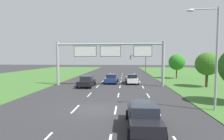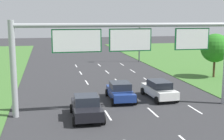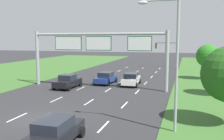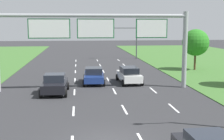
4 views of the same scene
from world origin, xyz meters
name	(u,v)px [view 1 (image 1 of 4)]	position (x,y,z in m)	size (l,w,h in m)	color
ground_plane	(95,109)	(0.00, 0.00, 0.00)	(200.00, 200.00, 0.00)	#2D2D30
lane_dashes_inner_left	(94,90)	(-1.75, 9.00, 0.00)	(0.14, 56.40, 0.01)	white
lane_dashes_inner_right	(119,90)	(1.75, 9.00, 0.00)	(0.14, 56.40, 0.01)	white
lane_dashes_slip	(145,91)	(5.25, 9.00, 0.00)	(0.14, 56.40, 0.01)	white
car_near_red	(143,116)	(3.67, -3.82, 0.81)	(2.14, 4.47, 1.60)	black
car_lead_silver	(132,79)	(3.68, 15.83, 0.82)	(2.25, 4.54, 1.61)	white
car_mid_lane	(112,79)	(0.15, 15.96, 0.80)	(2.30, 4.39, 1.58)	navy
car_far_ahead	(87,81)	(-3.38, 11.69, 0.82)	(2.31, 4.24, 1.68)	black
sign_gantry	(110,55)	(0.06, 13.03, 4.96)	(17.24, 0.44, 7.00)	#9EA0A5
traffic_light_mast	(139,60)	(6.70, 38.09, 3.87)	(4.76, 0.49, 5.60)	#47494F
street_lamp	(212,50)	(9.61, 0.31, 5.08)	(2.61, 0.32, 8.50)	#9EA0A5
roadside_tree_mid	(207,64)	(14.76, 12.50, 3.53)	(3.44, 3.44, 5.27)	#513823
roadside_tree_far	(177,62)	(13.50, 23.55, 3.55)	(3.39, 3.39, 5.26)	#513823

